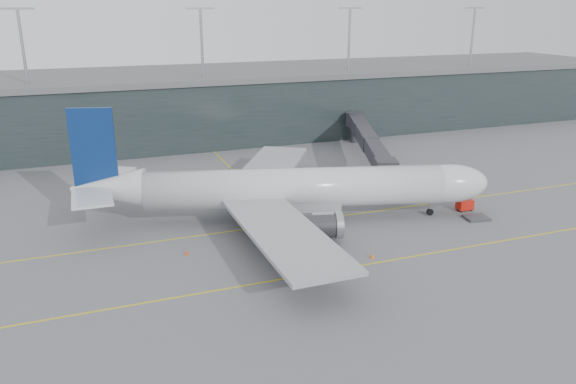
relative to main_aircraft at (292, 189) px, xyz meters
name	(u,v)px	position (x,y,z in m)	size (l,w,h in m)	color
ground	(245,219)	(-6.27, 2.78, -4.73)	(320.00, 320.00, 0.00)	#5E5E63
taxiline_a	(253,228)	(-6.27, -1.22, -4.72)	(160.00, 0.25, 0.02)	gold
taxiline_b	(295,277)	(-6.27, -17.22, -4.72)	(160.00, 0.25, 0.02)	gold
taxiline_lead_main	(241,178)	(-1.27, 22.78, -4.72)	(0.25, 60.00, 0.02)	gold
terminal	(175,105)	(-6.27, 60.77, 2.89)	(240.00, 36.00, 29.00)	#1E2929
main_aircraft	(292,189)	(0.00, 0.00, 0.00)	(59.15, 54.41, 16.84)	silver
jet_bridge	(354,136)	(23.07, 25.86, 0.40)	(18.54, 44.93, 6.84)	#2B2A2F
gse_cart	(465,205)	(26.07, -5.61, -3.83)	(2.39, 1.55, 1.62)	red
baggage_dolly	(476,218)	(25.43, -9.27, -4.53)	(3.35, 2.68, 0.33)	#37373C
uld_a	(194,193)	(-11.52, 13.85, -3.68)	(2.33, 1.94, 1.99)	#323236
uld_b	(215,189)	(-7.79, 15.19, -3.72)	(2.26, 1.88, 1.92)	#323236
uld_c	(221,191)	(-7.20, 13.42, -3.69)	(2.43, 2.08, 1.98)	#323236
cone_nose	(469,202)	(28.66, -3.39, -4.38)	(0.44, 0.44, 0.70)	#CD6B0B
cone_wing_stbd	(372,255)	(4.59, -15.84, -4.33)	(0.49, 0.49, 0.78)	orange
cone_wing_port	(273,187)	(2.12, 14.68, -4.40)	(0.41, 0.41, 0.65)	#D3500B
cone_tail	(187,252)	(-16.75, -6.83, -4.37)	(0.44, 0.44, 0.71)	#EA3D0D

